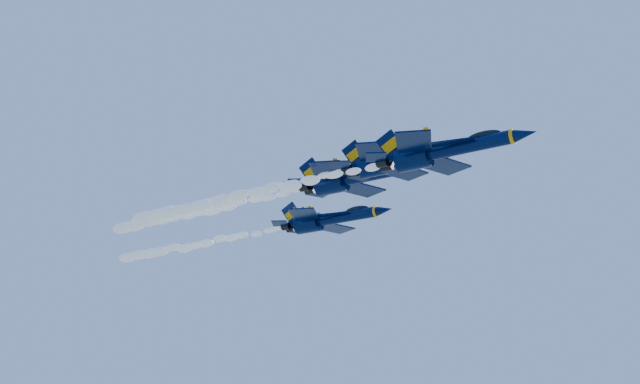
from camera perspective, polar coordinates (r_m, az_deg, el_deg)
The scene contains 8 objects.
jet_lead at distance 66.63m, azimuth 9.87°, elevation 3.30°, with size 15.11×12.40×5.62m.
smoke_trail_jet_lead at distance 77.34m, azimuth -6.29°, elevation -0.33°, with size 33.63×1.56×1.41m, color white.
jet_second at distance 79.52m, azimuth 6.52°, elevation 2.64°, with size 16.33×13.39×6.07m.
smoke_trail_jet_second at distance 91.21m, azimuth -7.12°, elevation -0.45°, with size 33.63×1.69×1.52m, color white.
jet_third at distance 87.69m, azimuth 2.96°, elevation 1.21°, with size 18.02×14.79×6.70m.
smoke_trail_jet_third at distance 100.87m, azimuth -9.36°, elevation -1.51°, with size 33.63×1.86×1.68m, color white.
jet_fourth at distance 101.92m, azimuth 0.75°, elevation -2.19°, with size 17.60×14.44×6.54m.
smoke_trail_jet_fourth at distance 115.65m, azimuth -9.71°, elevation -4.15°, with size 33.63×1.82×1.64m, color white.
Camera 1 is at (40.04, -70.59, 124.76)m, focal length 40.00 mm.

